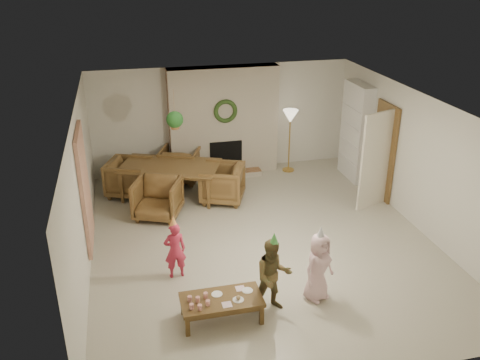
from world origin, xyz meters
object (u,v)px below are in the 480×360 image
object	(u,v)px
dining_table	(170,182)
dining_chair_left	(129,178)
coffee_table_top	(222,300)
child_plaid	(273,276)
dining_chair_right	(222,183)
dining_chair_far	(181,164)
child_red	(175,250)
child_pink	(318,267)
dining_chair_near	(158,198)

from	to	relation	value
dining_table	dining_chair_left	world-z (taller)	dining_chair_left
coffee_table_top	child_plaid	bearing A→B (deg)	3.95
dining_chair_right	dining_chair_far	bearing A→B (deg)	-128.66
dining_table	dining_chair_left	distance (m)	0.90
dining_table	child_red	bearing A→B (deg)	-72.86
dining_chair_right	child_pink	world-z (taller)	child_pink
dining_chair_far	dining_chair_right	distance (m)	1.43
dining_table	dining_chair_near	size ratio (longest dim) A/B	2.34
dining_chair_right	child_pink	xyz separation A→B (m)	(0.72, -3.60, 0.15)
coffee_table_top	child_red	size ratio (longest dim) A/B	1.19
dining_chair_right	coffee_table_top	distance (m)	3.84
dining_chair_left	child_pink	size ratio (longest dim) A/B	0.80
dining_chair_near	child_pink	bearing A→B (deg)	-34.95
coffee_table_top	child_red	distance (m)	1.32
dining_chair_far	child_red	world-z (taller)	child_red
dining_chair_right	child_pink	distance (m)	3.67
dining_table	dining_chair_far	xyz separation A→B (m)	(0.33, 0.83, 0.04)
dining_chair_near	child_pink	world-z (taller)	child_pink
coffee_table_top	child_pink	size ratio (longest dim) A/B	1.06
dining_chair_far	child_red	bearing A→B (deg)	103.20
child_red	dining_chair_right	bearing A→B (deg)	-121.68
dining_chair_left	coffee_table_top	distance (m)	4.63
coffee_table_top	child_red	world-z (taller)	child_red
dining_table	child_pink	size ratio (longest dim) A/B	1.88
dining_chair_near	dining_chair_left	size ratio (longest dim) A/B	1.00
dining_chair_left	child_plaid	xyz separation A→B (m)	(1.86, -4.45, 0.18)
child_pink	dining_chair_near	bearing A→B (deg)	96.78
child_pink	child_red	bearing A→B (deg)	125.71
dining_table	child_red	distance (m)	2.97
child_plaid	child_pink	xyz separation A→B (m)	(0.73, 0.10, -0.03)
dining_table	child_plaid	xyz separation A→B (m)	(1.03, -4.11, 0.21)
dining_chair_near	dining_chair_right	world-z (taller)	same
child_plaid	dining_chair_near	bearing A→B (deg)	114.97
dining_chair_left	dining_chair_right	distance (m)	2.02
dining_chair_far	child_pink	world-z (taller)	child_pink
child_red	child_pink	xyz separation A→B (m)	(2.00, -1.05, 0.06)
dining_table	child_plaid	bearing A→B (deg)	-54.24
dining_chair_left	coffee_table_top	xyz separation A→B (m)	(1.10, -4.50, -0.07)
child_red	coffee_table_top	bearing A→B (deg)	107.58
dining_chair_right	child_plaid	distance (m)	3.71
dining_chair_right	child_plaid	xyz separation A→B (m)	(-0.01, -3.70, 0.18)
dining_chair_far	coffee_table_top	distance (m)	5.00
dining_table	child_red	world-z (taller)	child_red
dining_chair_far	dining_chair_left	xyz separation A→B (m)	(-1.16, -0.50, 0.00)
coffee_table_top	child_pink	world-z (taller)	child_pink
dining_chair_right	child_red	size ratio (longest dim) A/B	0.90
dining_chair_right	dining_table	bearing A→B (deg)	-90.00
child_red	dining_table	bearing A→B (deg)	-99.63
child_red	child_pink	size ratio (longest dim) A/B	0.89
dining_chair_right	coffee_table_top	size ratio (longest dim) A/B	0.76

